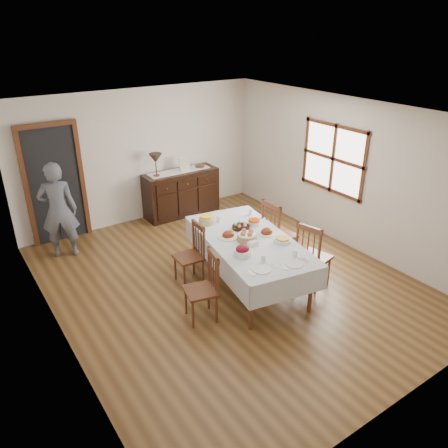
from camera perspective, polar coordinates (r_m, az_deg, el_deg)
ground at (r=6.92m, az=0.47°, el=-7.44°), size 6.00×6.00×0.00m
room_shell at (r=6.46m, az=-2.69°, el=6.26°), size 5.02×6.02×2.65m
dining_table at (r=6.50m, az=3.25°, el=-2.68°), size 1.54×2.47×0.79m
chair_left_near at (r=5.88m, az=-2.60°, el=-8.16°), size 0.49×0.49×0.98m
chair_left_far at (r=6.71m, az=-4.27°, el=-3.83°), size 0.42×0.42×0.96m
chair_right_near at (r=6.66m, az=11.42°, el=-4.00°), size 0.54×0.54×1.07m
chair_right_far at (r=7.21m, az=6.94°, el=-1.08°), size 0.47×0.47×1.12m
sideboard at (r=9.13m, az=-5.60°, el=4.07°), size 1.56×0.56×0.93m
person at (r=7.78m, az=-20.87°, el=2.06°), size 0.65×0.53×1.79m
bread_basket at (r=6.38m, az=3.00°, el=-1.64°), size 0.29×0.29×0.17m
egg_basket at (r=6.75m, az=2.21°, el=-0.36°), size 0.28×0.28×0.10m
ham_platter_a at (r=6.49m, az=0.56°, el=-1.46°), size 0.32×0.32×0.11m
ham_platter_b at (r=6.61m, az=5.61°, el=-1.05°), size 0.27×0.27×0.11m
beet_bowl at (r=5.98m, az=2.44°, el=-3.55°), size 0.25×0.25×0.16m
carrot_bowl at (r=6.88m, az=3.96°, el=0.24°), size 0.20×0.20×0.09m
pineapple_bowl at (r=6.91m, az=-2.30°, el=0.55°), size 0.25×0.25×0.14m
casserole_dish at (r=6.40m, az=7.63°, el=-2.06°), size 0.25×0.25×0.07m
butter_dish at (r=6.25m, az=3.78°, el=-2.57°), size 0.15×0.11×0.07m
setting_left at (r=5.74m, az=4.96°, el=-5.45°), size 0.44×0.31×0.10m
setting_right at (r=5.92m, az=9.12°, el=-4.70°), size 0.44×0.31×0.10m
glass_far_a at (r=6.96m, az=-0.70°, el=0.68°), size 0.07×0.07×0.11m
glass_far_b at (r=7.23m, az=3.50°, el=1.57°), size 0.06×0.06×0.11m
runner at (r=9.00m, az=-5.91°, el=6.91°), size 1.30×0.35×0.01m
table_lamp at (r=8.63m, az=-8.93°, el=8.40°), size 0.26×0.26×0.46m
picture_frame at (r=8.95m, az=-5.17°, el=7.75°), size 0.22×0.08×0.28m
deco_bowl at (r=9.20m, az=-3.15°, el=7.59°), size 0.20×0.20×0.06m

